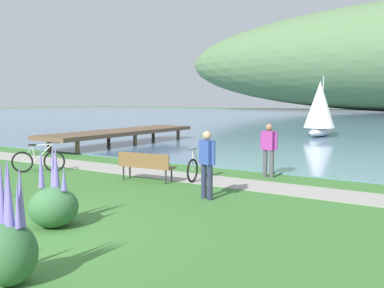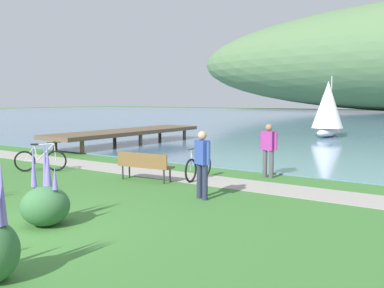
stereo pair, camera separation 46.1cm
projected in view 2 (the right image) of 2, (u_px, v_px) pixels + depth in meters
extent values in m
plane|color=#3D7533|center=(13.00, 233.00, 8.12)|extent=(200.00, 200.00, 0.00)
cube|color=#A39E93|center=(203.00, 179.00, 13.42)|extent=(60.00, 1.50, 0.01)
cube|color=brown|center=(146.00, 166.00, 13.22)|extent=(1.84, 0.64, 0.05)
cube|color=brown|center=(142.00, 160.00, 13.02)|extent=(1.80, 0.20, 0.40)
cylinder|color=#2D2D33|center=(129.00, 170.00, 13.76)|extent=(0.05, 0.05, 0.45)
cylinder|color=#2D2D33|center=(170.00, 175.00, 13.01)|extent=(0.05, 0.05, 0.45)
cylinder|color=#2D2D33|center=(123.00, 172.00, 13.47)|extent=(0.05, 0.05, 0.45)
cylinder|color=#2D2D33|center=(164.00, 176.00, 12.72)|extent=(0.05, 0.05, 0.45)
torus|color=black|center=(56.00, 161.00, 14.98)|extent=(0.58, 0.52, 0.72)
torus|color=black|center=(25.00, 161.00, 14.86)|extent=(0.58, 0.52, 0.72)
cylinder|color=silver|center=(46.00, 152.00, 14.91)|extent=(0.49, 0.43, 0.61)
cylinder|color=silver|center=(44.00, 144.00, 14.87)|extent=(0.52, 0.46, 0.09)
cylinder|color=silver|center=(36.00, 153.00, 14.87)|extent=(0.12, 0.11, 0.54)
cylinder|color=silver|center=(31.00, 161.00, 14.88)|extent=(0.34, 0.30, 0.05)
cylinder|color=silver|center=(30.00, 153.00, 14.85)|extent=(0.30, 0.26, 0.56)
cylinder|color=silver|center=(55.00, 152.00, 14.94)|extent=(0.09, 0.08, 0.60)
cube|color=black|center=(34.00, 144.00, 14.84)|extent=(0.25, 0.23, 0.05)
cylinder|color=black|center=(54.00, 142.00, 14.90)|extent=(0.38, 0.33, 0.02)
torus|color=black|center=(191.00, 170.00, 12.96)|extent=(0.16, 0.72, 0.72)
torus|color=black|center=(206.00, 166.00, 13.88)|extent=(0.16, 0.72, 0.72)
cylinder|color=silver|center=(196.00, 159.00, 13.22)|extent=(0.12, 0.61, 0.61)
cylinder|color=silver|center=(196.00, 150.00, 13.23)|extent=(0.13, 0.66, 0.09)
cylinder|color=silver|center=(201.00, 158.00, 13.51)|extent=(0.06, 0.13, 0.54)
cylinder|color=silver|center=(203.00, 166.00, 13.70)|extent=(0.09, 0.43, 0.05)
cylinder|color=silver|center=(204.00, 158.00, 13.70)|extent=(0.08, 0.37, 0.56)
cylinder|color=silver|center=(191.00, 160.00, 12.95)|extent=(0.05, 0.09, 0.60)
cube|color=black|center=(201.00, 149.00, 13.52)|extent=(0.13, 0.25, 0.05)
cylinder|color=black|center=(192.00, 149.00, 12.93)|extent=(0.09, 0.48, 0.02)
cylinder|color=#4C4C51|center=(265.00, 164.00, 13.81)|extent=(0.14, 0.14, 0.88)
cylinder|color=#4C4C51|center=(271.00, 164.00, 13.64)|extent=(0.14, 0.14, 0.88)
cube|color=#9E338C|center=(269.00, 141.00, 13.65)|extent=(0.41, 0.27, 0.60)
sphere|color=#9E7051|center=(269.00, 127.00, 13.60)|extent=(0.22, 0.22, 0.22)
cylinder|color=#9E338C|center=(262.00, 140.00, 13.82)|extent=(0.09, 0.09, 0.56)
cylinder|color=#9E338C|center=(276.00, 141.00, 13.47)|extent=(0.09, 0.09, 0.56)
cylinder|color=#282D47|center=(199.00, 181.00, 10.89)|extent=(0.14, 0.14, 0.88)
cylinder|color=#282D47|center=(205.00, 182.00, 10.69)|extent=(0.14, 0.14, 0.88)
cube|color=#334CA5|center=(202.00, 152.00, 10.71)|extent=(0.43, 0.34, 0.60)
sphere|color=tan|center=(202.00, 135.00, 10.67)|extent=(0.22, 0.22, 0.22)
cylinder|color=#334CA5|center=(196.00, 151.00, 10.92)|extent=(0.09, 0.09, 0.56)
cylinder|color=#334CA5|center=(208.00, 153.00, 10.50)|extent=(0.09, 0.09, 0.56)
cylinder|color=#386B3D|center=(0.00, 231.00, 5.77)|extent=(0.02, 0.02, 0.12)
cylinder|color=#386B3D|center=(4.00, 229.00, 5.84)|extent=(0.02, 0.02, 0.12)
cone|color=#8470D1|center=(2.00, 193.00, 5.79)|extent=(0.12, 0.12, 0.87)
ellipsoid|color=#386B3D|center=(45.00, 206.00, 8.54)|extent=(0.96, 0.96, 0.78)
cylinder|color=#386B3D|center=(55.00, 193.00, 8.39)|extent=(0.02, 0.02, 0.12)
cone|color=#7A6BC6|center=(55.00, 178.00, 8.36)|extent=(0.11, 0.11, 0.45)
cylinder|color=#386B3D|center=(34.00, 190.00, 8.69)|extent=(0.02, 0.02, 0.12)
cone|color=#7A6BC6|center=(33.00, 167.00, 8.64)|extent=(0.12, 0.12, 0.81)
cylinder|color=#386B3D|center=(46.00, 190.00, 8.69)|extent=(0.02, 0.02, 0.12)
cone|color=#7A6BC6|center=(45.00, 164.00, 8.64)|extent=(0.11, 0.11, 0.92)
cylinder|color=#386B3D|center=(49.00, 190.00, 8.65)|extent=(0.02, 0.02, 0.12)
cone|color=#7A6BC6|center=(48.00, 165.00, 8.60)|extent=(0.14, 0.14, 0.88)
ellipsoid|color=white|center=(329.00, 132.00, 28.08)|extent=(1.10, 3.37, 0.58)
cylinder|color=#B2B2B2|center=(331.00, 102.00, 28.08)|extent=(0.08, 0.08, 3.33)
cone|color=white|center=(328.00, 105.00, 27.65)|extent=(2.07, 2.07, 2.99)
cube|color=brown|center=(127.00, 132.00, 23.50)|extent=(2.40, 10.00, 0.20)
cylinder|color=brown|center=(55.00, 145.00, 20.82)|extent=(0.20, 0.20, 0.60)
cylinder|color=brown|center=(82.00, 147.00, 19.73)|extent=(0.20, 0.20, 0.60)
cylinder|color=brown|center=(115.00, 138.00, 24.09)|extent=(0.20, 0.20, 0.60)
cylinder|color=brown|center=(141.00, 140.00, 23.00)|extent=(0.20, 0.20, 0.60)
cylinder|color=brown|center=(160.00, 134.00, 27.35)|extent=(0.20, 0.20, 0.60)
cylinder|color=brown|center=(184.00, 135.00, 26.27)|extent=(0.20, 0.20, 0.60)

